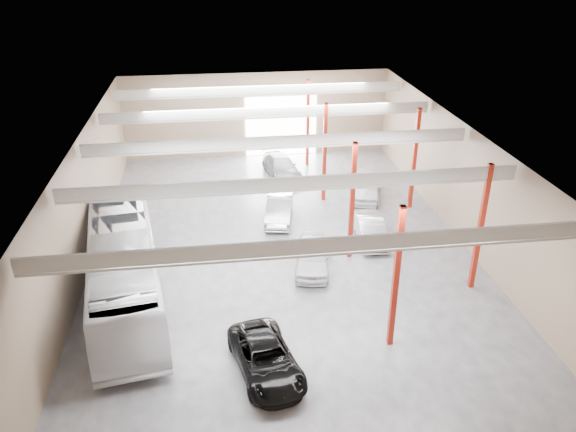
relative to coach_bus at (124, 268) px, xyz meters
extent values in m
cube|color=#434347|center=(8.50, 4.77, -1.90)|extent=(22.00, 32.00, 0.01)
cube|color=#B0B0AB|center=(8.50, 4.77, 5.10)|extent=(22.00, 32.00, 0.12)
cube|color=brown|center=(8.50, 20.77, 1.60)|extent=(22.00, 0.12, 7.00)
cube|color=brown|center=(8.50, -11.23, 1.60)|extent=(22.00, 0.12, 7.00)
cube|color=brown|center=(-2.50, 4.77, 1.60)|extent=(0.12, 32.00, 7.00)
cube|color=brown|center=(19.50, 4.77, 1.60)|extent=(0.12, 32.00, 7.00)
cube|color=white|center=(10.50, 20.62, 0.60)|extent=(6.00, 0.20, 5.00)
cube|color=maroon|center=(12.30, -5.23, 1.60)|extent=(0.25, 0.25, 7.00)
cube|color=maroon|center=(12.30, 2.77, 1.60)|extent=(0.25, 0.25, 7.00)
cube|color=maroon|center=(12.30, 10.77, 1.60)|extent=(0.25, 0.25, 7.00)
cube|color=maroon|center=(12.30, 17.77, 1.60)|extent=(0.25, 0.25, 7.00)
cube|color=maroon|center=(18.00, -1.23, 1.60)|extent=(0.25, 0.25, 7.00)
cube|color=maroon|center=(18.00, 8.77, 1.60)|extent=(0.25, 0.25, 7.00)
cube|color=beige|center=(8.50, -7.23, 4.65)|extent=(21.60, 0.15, 0.60)
cube|color=beige|center=(8.50, -7.23, 4.25)|extent=(21.60, 0.10, 0.10)
cube|color=beige|center=(8.50, -1.23, 4.65)|extent=(21.60, 0.15, 0.60)
cube|color=beige|center=(8.50, -1.23, 4.25)|extent=(21.60, 0.10, 0.10)
cube|color=beige|center=(8.50, 4.77, 4.65)|extent=(21.60, 0.15, 0.60)
cube|color=beige|center=(8.50, 4.77, 4.25)|extent=(21.60, 0.10, 0.10)
cube|color=beige|center=(8.50, 10.77, 4.65)|extent=(21.60, 0.15, 0.60)
cube|color=beige|center=(8.50, 10.77, 4.25)|extent=(21.60, 0.10, 0.10)
cube|color=beige|center=(8.50, 16.77, 4.65)|extent=(21.60, 0.15, 0.60)
cube|color=beige|center=(8.50, 16.77, 4.25)|extent=(21.60, 0.10, 0.10)
imported|color=silver|center=(0.00, 0.00, 0.00)|extent=(5.24, 13.93, 3.79)
imported|color=black|center=(6.50, -6.36, -1.18)|extent=(3.34, 5.49, 1.42)
imported|color=silver|center=(9.91, 1.77, -1.11)|extent=(2.68, 4.90, 1.58)
imported|color=#A5A5AA|center=(8.81, 8.02, -1.13)|extent=(2.46, 4.84, 1.52)
imported|color=slate|center=(9.90, 15.68, -1.13)|extent=(2.97, 5.55, 1.53)
imported|color=#B9B8BD|center=(14.00, 4.50, -1.15)|extent=(1.80, 4.58, 1.49)
imported|color=white|center=(15.39, 10.86, -1.05)|extent=(3.39, 5.31, 1.68)
camera|label=1|loc=(4.91, -24.93, 14.79)|focal=35.00mm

